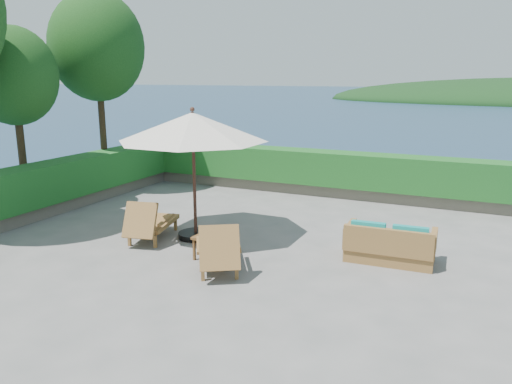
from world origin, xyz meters
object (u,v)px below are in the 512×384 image
at_px(patio_umbrella, 193,128).
at_px(lounge_right, 218,249).
at_px(side_table, 206,240).
at_px(lounge_left, 150,222).
at_px(wicker_loveseat, 389,246).

height_order(patio_umbrella, lounge_right, patio_umbrella).
bearing_deg(side_table, lounge_left, 163.59).
relative_size(patio_umbrella, side_table, 8.87).
height_order(side_table, wicker_loveseat, wicker_loveseat).
bearing_deg(lounge_left, patio_umbrella, 20.22).
distance_m(patio_umbrella, lounge_right, 2.89).
relative_size(lounge_left, lounge_right, 0.97).
xyz_separation_m(lounge_left, lounge_right, (2.22, -0.92, 0.02)).
xyz_separation_m(lounge_right, wicker_loveseat, (2.85, 1.77, -0.10)).
xyz_separation_m(patio_umbrella, lounge_left, (-0.83, -0.55, -2.07)).
distance_m(lounge_right, side_table, 0.64).
bearing_deg(wicker_loveseat, lounge_left, -173.04).
distance_m(lounge_left, side_table, 1.80).
xyz_separation_m(patio_umbrella, side_table, (0.90, -1.06, -2.08)).
height_order(lounge_left, wicker_loveseat, lounge_left).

